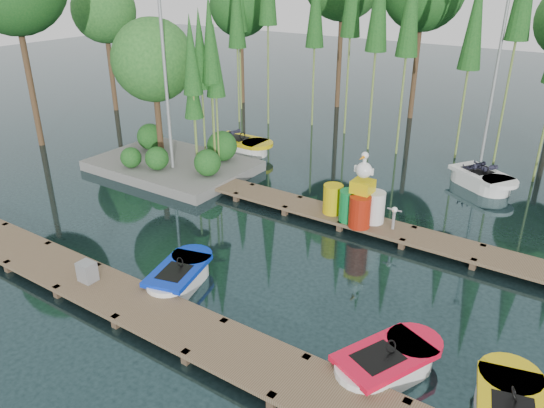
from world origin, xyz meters
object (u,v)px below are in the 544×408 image
Objects in this scene: yellow_barrel at (333,199)px; utility_cabinet at (87,272)px; boat_red at (386,364)px; island at (166,89)px; drum_cluster at (362,203)px; boat_yellow_far at (240,145)px; boat_blue at (180,276)px.

utility_cabinet is at bearing -114.57° from yellow_barrel.
yellow_barrel is (-4.23, 5.61, 0.53)m from boat_red.
island reaches higher than drum_cluster.
boat_yellow_far reaches higher than yellow_barrel.
boat_blue is 0.87× the size of boat_yellow_far.
boat_red is at bearing -15.62° from boat_blue.
island is 2.61× the size of boat_blue.
utility_cabinet is at bearing -153.00° from boat_blue.
boat_yellow_far is at bearing 68.16° from island.
utility_cabinet is 7.70m from yellow_barrel.
yellow_barrel is (3.20, 7.00, 0.22)m from utility_cabinet.
boat_blue is 2.29m from utility_cabinet.
boat_red is 2.92× the size of yellow_barrel.
utility_cabinet is (-1.70, -1.50, 0.32)m from boat_blue.
utility_cabinet reaches higher than boat_blue.
boat_red is (5.73, -0.11, 0.01)m from boat_blue.
island is 9.37m from boat_blue.
yellow_barrel is 0.42× the size of drum_cluster.
boat_yellow_far reaches higher than utility_cabinet.
yellow_barrel is at bearing 60.21° from boat_blue.
boat_yellow_far is 5.78× the size of utility_cabinet.
island is at bearing 120.47° from utility_cabinet.
boat_yellow_far is (1.21, 3.01, -2.87)m from island.
drum_cluster is (8.84, -0.95, -2.22)m from island.
boat_red is at bearing -20.83° from boat_yellow_far.
drum_cluster reaches higher than utility_cabinet.
boat_blue is 5.73m from yellow_barrel.
island is at bearing 173.86° from drum_cluster.
island is at bearing 175.75° from boat_red.
boat_yellow_far is 7.61m from yellow_barrel.
boat_yellow_far is 3.14× the size of yellow_barrel.
boat_yellow_far is at bearing 149.99° from yellow_barrel.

